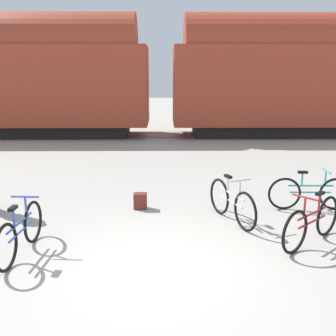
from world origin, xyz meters
TOP-DOWN VIEW (x-y plane):
  - ground_plane at (0.00, 0.00)m, footprint 80.00×80.00m
  - freight_train at (0.00, 12.80)m, footprint 24.95×2.97m
  - rail_near at (0.00, 12.09)m, footprint 36.95×0.07m
  - rail_far at (0.00, 13.52)m, footprint 36.95×0.07m
  - bicycle_silver at (1.44, 1.99)m, footprint 0.66×1.62m
  - bicycle_maroon at (2.62, 0.94)m, footprint 1.40×1.24m
  - bicycle_blue at (-2.16, 0.60)m, footprint 0.46×1.74m
  - bicycle_teal at (3.21, 2.66)m, footprint 1.77×0.46m
  - backpack at (-0.39, 2.77)m, footprint 0.28×0.20m

SIDE VIEW (x-z plane):
  - ground_plane at x=0.00m, z-range 0.00..0.00m
  - rail_near at x=0.00m, z-range 0.00..0.01m
  - rail_far at x=0.00m, z-range 0.00..0.01m
  - backpack at x=-0.39m, z-range 0.00..0.34m
  - bicycle_teal at x=3.21m, z-range -0.06..0.81m
  - bicycle_blue at x=-2.16m, z-range -0.07..0.83m
  - bicycle_maroon at x=2.62m, z-range -0.07..0.84m
  - bicycle_silver at x=1.44m, z-range -0.07..0.85m
  - freight_train at x=0.00m, z-range 0.14..5.52m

